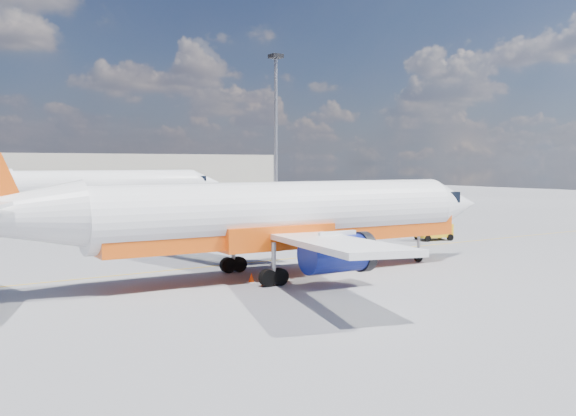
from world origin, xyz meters
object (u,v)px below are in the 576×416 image
second_jet (101,186)px  traffic_cone (251,278)px  main_jet (267,217)px  gse_tug (433,229)px

second_jet → traffic_cone: bearing=-101.1°
main_jet → second_jet: (5.38, 49.05, 0.12)m
gse_tug → traffic_cone: size_ratio=5.72×
gse_tug → traffic_cone: (-22.34, -8.34, -0.70)m
main_jet → gse_tug: (20.74, 7.40, -2.49)m
main_jet → traffic_cone: main_jet is taller
traffic_cone → main_jet: bearing=30.4°
main_jet → second_jet: size_ratio=0.97×
second_jet → traffic_cone: second_jet is taller
second_jet → gse_tug: second_jet is taller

